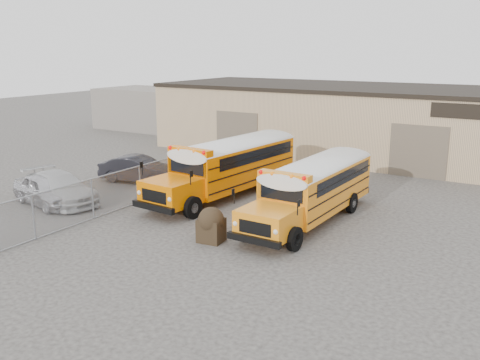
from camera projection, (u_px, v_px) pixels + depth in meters
The scene contains 10 objects.
ground at pixel (208, 245), 20.01m from camera, with size 120.00×120.00×0.00m, color #373532.
warehouse at pixel (377, 121), 36.01m from camera, with size 30.20×10.20×4.67m.
chainlink_fence at pixel (140, 184), 25.31m from camera, with size 0.07×18.07×1.81m.
distant_building_left at pixel (147, 108), 48.92m from camera, with size 8.00×6.00×3.60m, color slate.
school_bus_left at pixel (290, 146), 31.07m from camera, with size 3.41×9.87×2.84m.
school_bus_right at pixel (359, 163), 27.04m from camera, with size 2.79×8.99×2.62m.
tarp_bundle at pixel (211, 224), 20.20m from camera, with size 1.00×1.00×1.36m.
car_silver at pixel (47, 190), 24.98m from camera, with size 1.69×4.19×1.43m, color silver.
car_white at pixel (60, 188), 25.34m from camera, with size 2.00×4.91×1.43m, color silver.
car_dark at pixel (139, 169), 29.23m from camera, with size 1.52×4.35×1.43m, color black.
Camera 1 is at (10.81, -15.46, 7.19)m, focal length 40.00 mm.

